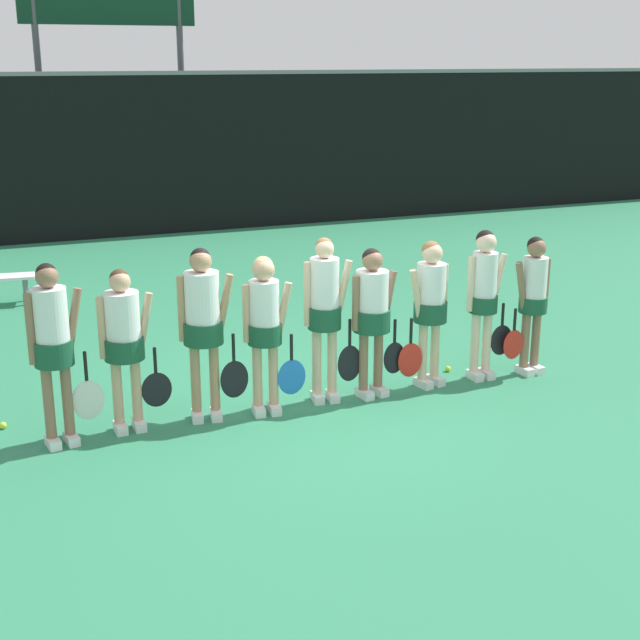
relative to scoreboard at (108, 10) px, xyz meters
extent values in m
plane|color=#2D7F56|center=(0.01, -11.76, -4.51)|extent=(140.00, 140.00, 0.00)
cube|color=black|center=(0.01, -1.79, -2.91)|extent=(60.00, 0.06, 3.21)
cube|color=slate|center=(0.01, -1.79, -1.26)|extent=(60.00, 0.08, 0.08)
cylinder|color=#515156|center=(-1.51, 0.00, -1.62)|extent=(0.14, 0.14, 5.78)
cylinder|color=#515156|center=(1.51, 0.00, -1.62)|extent=(0.14, 0.14, 5.78)
cylinder|color=slate|center=(-2.55, -6.27, -4.31)|extent=(0.06, 0.06, 0.40)
cylinder|color=slate|center=(-2.58, -6.52, -4.31)|extent=(0.06, 0.06, 0.40)
cylinder|color=#8C664C|center=(-2.61, -11.83, -4.09)|extent=(0.10, 0.10, 0.84)
cylinder|color=#8C664C|center=(-2.78, -11.86, -4.09)|extent=(0.10, 0.10, 0.84)
cube|color=white|center=(-2.60, -11.86, -4.46)|extent=(0.14, 0.25, 0.09)
cube|color=white|center=(-2.78, -11.88, -4.46)|extent=(0.14, 0.25, 0.09)
cylinder|color=#194C33|center=(-2.69, -11.84, -3.58)|extent=(0.37, 0.37, 0.24)
cylinder|color=white|center=(-2.69, -11.84, -3.32)|extent=(0.32, 0.32, 0.70)
sphere|color=#8C664C|center=(-2.69, -11.84, -2.86)|extent=(0.21, 0.21, 0.21)
sphere|color=black|center=(-2.70, -11.82, -2.83)|extent=(0.19, 0.19, 0.19)
cylinder|color=#8C664C|center=(-2.50, -11.82, -3.33)|extent=(0.22, 0.10, 0.67)
cylinder|color=#8C664C|center=(-2.88, -11.87, -3.33)|extent=(0.08, 0.08, 0.67)
cylinder|color=black|center=(-2.41, -11.82, -3.76)|extent=(0.03, 0.03, 0.29)
ellipsoid|color=silver|center=(-2.41, -11.82, -4.11)|extent=(0.31, 0.03, 0.40)
cylinder|color=tan|center=(-1.93, -11.74, -4.12)|extent=(0.10, 0.10, 0.78)
cylinder|color=tan|center=(-2.12, -11.74, -4.12)|extent=(0.10, 0.10, 0.78)
cube|color=white|center=(-1.93, -11.77, -4.46)|extent=(0.11, 0.24, 0.09)
cube|color=white|center=(-2.12, -11.77, -4.46)|extent=(0.11, 0.24, 0.09)
cylinder|color=#194C33|center=(-2.03, -11.74, -3.66)|extent=(0.39, 0.39, 0.22)
cylinder|color=white|center=(-2.03, -11.74, -3.41)|extent=(0.34, 0.34, 0.64)
sphere|color=tan|center=(-2.03, -11.74, -2.99)|extent=(0.20, 0.20, 0.20)
sphere|color=#4C331E|center=(-2.03, -11.72, -2.97)|extent=(0.19, 0.19, 0.19)
cylinder|color=tan|center=(-1.82, -11.74, -3.43)|extent=(0.20, 0.08, 0.61)
cylinder|color=tan|center=(-2.23, -11.74, -3.43)|extent=(0.08, 0.08, 0.61)
cylinder|color=black|center=(-1.74, -11.75, -3.81)|extent=(0.03, 0.03, 0.26)
ellipsoid|color=black|center=(-1.74, -11.75, -4.12)|extent=(0.31, 0.03, 0.36)
cylinder|color=tan|center=(-1.15, -11.77, -4.09)|extent=(0.10, 0.10, 0.84)
cylinder|color=tan|center=(-1.33, -11.73, -4.09)|extent=(0.10, 0.10, 0.84)
cube|color=white|center=(-1.15, -11.80, -4.46)|extent=(0.15, 0.26, 0.09)
cube|color=white|center=(-1.34, -11.76, -4.46)|extent=(0.15, 0.26, 0.09)
cylinder|color=#194C33|center=(-1.24, -11.75, -3.58)|extent=(0.40, 0.40, 0.23)
cylinder|color=white|center=(-1.24, -11.75, -3.32)|extent=(0.35, 0.35, 0.70)
sphere|color=tan|center=(-1.24, -11.75, -2.86)|extent=(0.22, 0.22, 0.22)
sphere|color=black|center=(-1.24, -11.73, -2.83)|extent=(0.20, 0.20, 0.20)
cylinder|color=tan|center=(-1.03, -11.79, -3.33)|extent=(0.22, 0.11, 0.66)
cylinder|color=tan|center=(-1.44, -11.71, -3.33)|extent=(0.08, 0.08, 0.66)
cylinder|color=black|center=(-0.95, -11.82, -3.76)|extent=(0.03, 0.03, 0.29)
ellipsoid|color=black|center=(-0.95, -11.82, -4.10)|extent=(0.30, 0.03, 0.40)
cylinder|color=tan|center=(-0.54, -11.85, -4.12)|extent=(0.10, 0.10, 0.79)
cylinder|color=tan|center=(-0.71, -11.82, -4.12)|extent=(0.10, 0.10, 0.79)
cube|color=white|center=(-0.54, -11.88, -4.46)|extent=(0.14, 0.25, 0.09)
cube|color=white|center=(-0.71, -11.85, -4.46)|extent=(0.14, 0.25, 0.09)
cylinder|color=#194C33|center=(-0.62, -11.83, -3.65)|extent=(0.35, 0.35, 0.21)
cylinder|color=white|center=(-0.62, -11.83, -3.41)|extent=(0.31, 0.31, 0.63)
sphere|color=tan|center=(-0.62, -11.83, -2.98)|extent=(0.23, 0.23, 0.23)
sphere|color=#D8B772|center=(-0.62, -11.81, -2.95)|extent=(0.21, 0.21, 0.21)
cylinder|color=tan|center=(-0.43, -11.86, -3.42)|extent=(0.21, 0.10, 0.60)
cylinder|color=tan|center=(-0.80, -11.81, -3.42)|extent=(0.08, 0.08, 0.60)
cylinder|color=black|center=(-0.35, -11.89, -3.81)|extent=(0.03, 0.03, 0.28)
ellipsoid|color=blue|center=(-0.35, -11.89, -4.14)|extent=(0.31, 0.03, 0.38)
cylinder|color=beige|center=(0.16, -11.75, -4.09)|extent=(0.10, 0.10, 0.85)
cylinder|color=beige|center=(-0.01, -11.73, -4.09)|extent=(0.10, 0.10, 0.85)
cube|color=white|center=(0.15, -11.78, -4.46)|extent=(0.14, 0.25, 0.09)
cube|color=white|center=(-0.01, -11.76, -4.46)|extent=(0.14, 0.25, 0.09)
cylinder|color=#194C33|center=(0.08, -11.74, -3.58)|extent=(0.35, 0.35, 0.24)
cylinder|color=white|center=(0.08, -11.74, -3.30)|extent=(0.31, 0.31, 0.72)
sphere|color=beige|center=(0.08, -11.74, -2.85)|extent=(0.20, 0.20, 0.20)
sphere|color=olive|center=(0.08, -11.72, -2.82)|extent=(0.18, 0.18, 0.18)
cylinder|color=beige|center=(0.27, -11.77, -3.32)|extent=(0.23, 0.11, 0.68)
cylinder|color=beige|center=(-0.11, -11.71, -3.32)|extent=(0.08, 0.08, 0.68)
cylinder|color=black|center=(0.34, -11.80, -3.76)|extent=(0.03, 0.03, 0.29)
ellipsoid|color=black|center=(0.34, -11.80, -4.11)|extent=(0.28, 0.03, 0.40)
cylinder|color=#8C664C|center=(0.69, -11.79, -4.12)|extent=(0.10, 0.10, 0.78)
cylinder|color=#8C664C|center=(0.50, -11.82, -4.12)|extent=(0.10, 0.10, 0.78)
cube|color=white|center=(0.69, -11.82, -4.46)|extent=(0.14, 0.25, 0.09)
cube|color=white|center=(0.50, -11.85, -4.46)|extent=(0.14, 0.25, 0.09)
cylinder|color=#194C33|center=(0.59, -11.81, -3.65)|extent=(0.40, 0.40, 0.24)
cylinder|color=white|center=(0.59, -11.81, -3.42)|extent=(0.35, 0.35, 0.62)
sphere|color=#8C664C|center=(0.59, -11.81, -3.00)|extent=(0.22, 0.22, 0.22)
sphere|color=black|center=(0.59, -11.79, -2.97)|extent=(0.20, 0.20, 0.20)
cylinder|color=#8C664C|center=(0.81, -11.78, -3.43)|extent=(0.21, 0.10, 0.60)
cylinder|color=#8C664C|center=(0.39, -11.84, -3.43)|extent=(0.08, 0.08, 0.59)
cylinder|color=black|center=(0.89, -11.78, -3.81)|extent=(0.03, 0.03, 0.26)
ellipsoid|color=black|center=(0.89, -11.78, -4.12)|extent=(0.26, 0.03, 0.36)
cylinder|color=beige|center=(1.42, -11.74, -4.12)|extent=(0.10, 0.10, 0.78)
cylinder|color=beige|center=(1.25, -11.77, -4.12)|extent=(0.10, 0.10, 0.78)
cube|color=white|center=(1.43, -11.77, -4.46)|extent=(0.16, 0.26, 0.09)
cube|color=white|center=(1.25, -11.80, -4.46)|extent=(0.16, 0.26, 0.09)
cylinder|color=#194C33|center=(1.33, -11.76, -3.65)|extent=(0.37, 0.37, 0.23)
cylinder|color=white|center=(1.33, -11.76, -3.42)|extent=(0.32, 0.32, 0.62)
sphere|color=beige|center=(1.33, -11.76, -2.99)|extent=(0.23, 0.23, 0.23)
sphere|color=olive|center=(1.33, -11.74, -2.96)|extent=(0.21, 0.21, 0.21)
cylinder|color=beige|center=(1.14, -11.80, -3.43)|extent=(0.21, 0.11, 0.59)
cylinder|color=beige|center=(1.52, -11.72, -3.43)|extent=(0.08, 0.08, 0.59)
cylinder|color=black|center=(1.06, -11.83, -3.82)|extent=(0.03, 0.03, 0.28)
ellipsoid|color=red|center=(1.06, -11.83, -4.15)|extent=(0.30, 0.03, 0.39)
cylinder|color=beige|center=(2.08, -11.77, -4.10)|extent=(0.10, 0.10, 0.82)
cylinder|color=beige|center=(1.92, -11.77, -4.10)|extent=(0.10, 0.10, 0.82)
cube|color=white|center=(2.08, -11.80, -4.46)|extent=(0.11, 0.24, 0.09)
cube|color=white|center=(1.92, -11.80, -4.46)|extent=(0.11, 0.24, 0.09)
cylinder|color=#194C33|center=(2.00, -11.77, -3.62)|extent=(0.33, 0.33, 0.19)
cylinder|color=white|center=(2.00, -11.77, -3.36)|extent=(0.28, 0.28, 0.66)
sphere|color=beige|center=(2.00, -11.77, -2.92)|extent=(0.23, 0.23, 0.23)
sphere|color=black|center=(2.00, -11.75, -2.89)|extent=(0.21, 0.21, 0.21)
cylinder|color=beige|center=(2.18, -11.77, -3.38)|extent=(0.20, 0.08, 0.63)
cylinder|color=beige|center=(1.83, -11.77, -3.38)|extent=(0.08, 0.08, 0.63)
cylinder|color=black|center=(2.26, -11.79, -3.77)|extent=(0.03, 0.03, 0.26)
ellipsoid|color=black|center=(2.26, -11.79, -4.08)|extent=(0.29, 0.03, 0.36)
cylinder|color=#8C664C|center=(2.70, -11.84, -4.13)|extent=(0.10, 0.10, 0.77)
cylinder|color=#8C664C|center=(2.55, -11.85, -4.13)|extent=(0.10, 0.10, 0.77)
cube|color=white|center=(2.70, -11.87, -4.46)|extent=(0.13, 0.25, 0.09)
cube|color=white|center=(2.55, -11.88, -4.46)|extent=(0.13, 0.25, 0.09)
cylinder|color=#194C33|center=(2.62, -11.85, -3.68)|extent=(0.32, 0.32, 0.18)
cylinder|color=white|center=(2.62, -11.85, -3.43)|extent=(0.28, 0.28, 0.62)
sphere|color=#8C664C|center=(2.62, -11.85, -3.02)|extent=(0.21, 0.21, 0.21)
sphere|color=black|center=(2.62, -11.83, -2.99)|extent=(0.20, 0.20, 0.20)
cylinder|color=#8C664C|center=(2.44, -11.86, -3.45)|extent=(0.20, 0.09, 0.59)
cylinder|color=#8C664C|center=(2.79, -11.84, -3.45)|extent=(0.08, 0.08, 0.59)
cylinder|color=black|center=(2.36, -11.89, -3.82)|extent=(0.03, 0.03, 0.25)
ellipsoid|color=red|center=(2.36, -11.89, -4.12)|extent=(0.27, 0.03, 0.35)
sphere|color=#CCE033|center=(-3.19, -11.25, -4.47)|extent=(0.07, 0.07, 0.07)
sphere|color=#CCE033|center=(-1.46, -10.42, -4.48)|extent=(0.07, 0.07, 0.07)
sphere|color=#CCE033|center=(1.77, -11.46, -4.48)|extent=(0.07, 0.07, 0.07)
camera|label=1|loc=(-3.37, -20.04, -0.94)|focal=50.00mm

